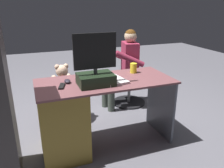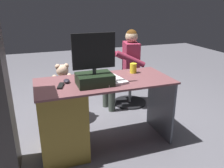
{
  "view_description": "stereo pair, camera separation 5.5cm",
  "coord_description": "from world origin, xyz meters",
  "px_view_note": "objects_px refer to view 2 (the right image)",
  "views": [
    {
      "loc": [
        0.71,
        2.44,
        1.48
      ],
      "look_at": [
        -0.2,
        0.02,
        0.56
      ],
      "focal_mm": 36.53,
      "sensor_mm": 36.0,
      "label": 1
    },
    {
      "loc": [
        0.65,
        2.46,
        1.48
      ],
      "look_at": [
        -0.2,
        0.02,
        0.56
      ],
      "focal_mm": 36.53,
      "sensor_mm": 36.0,
      "label": 2
    }
  ],
  "objects_px": {
    "monitor": "(94,71)",
    "tv_remote": "(61,86)",
    "keyboard": "(96,79)",
    "cup": "(133,68)",
    "desk": "(70,117)",
    "computer_mouse": "(67,81)",
    "visitor_chair": "(130,88)",
    "office_chair_teddy": "(65,102)",
    "person": "(126,63)",
    "teddy_bear": "(63,78)"
  },
  "relations": [
    {
      "from": "keyboard",
      "to": "person",
      "type": "xyz_separation_m",
      "value": [
        -0.68,
        -0.83,
        -0.1
      ]
    },
    {
      "from": "monitor",
      "to": "visitor_chair",
      "type": "distance_m",
      "value": 1.41
    },
    {
      "from": "cup",
      "to": "tv_remote",
      "type": "distance_m",
      "value": 0.85
    },
    {
      "from": "office_chair_teddy",
      "to": "person",
      "type": "xyz_separation_m",
      "value": [
        -0.94,
        -0.19,
        0.4
      ]
    },
    {
      "from": "keyboard",
      "to": "person",
      "type": "relative_size",
      "value": 0.37
    },
    {
      "from": "desk",
      "to": "keyboard",
      "type": "distance_m",
      "value": 0.47
    },
    {
      "from": "cup",
      "to": "tv_remote",
      "type": "bearing_deg",
      "value": 12.57
    },
    {
      "from": "teddy_bear",
      "to": "office_chair_teddy",
      "type": "bearing_deg",
      "value": 90.0
    },
    {
      "from": "keyboard",
      "to": "visitor_chair",
      "type": "height_order",
      "value": "keyboard"
    },
    {
      "from": "desk",
      "to": "office_chair_teddy",
      "type": "height_order",
      "value": "desk"
    },
    {
      "from": "office_chair_teddy",
      "to": "computer_mouse",
      "type": "bearing_deg",
      "value": 86.58
    },
    {
      "from": "desk",
      "to": "computer_mouse",
      "type": "xyz_separation_m",
      "value": [
        0.0,
        -0.06,
        0.37
      ]
    },
    {
      "from": "keyboard",
      "to": "cup",
      "type": "bearing_deg",
      "value": -167.74
    },
    {
      "from": "tv_remote",
      "to": "person",
      "type": "relative_size",
      "value": 0.13
    },
    {
      "from": "computer_mouse",
      "to": "visitor_chair",
      "type": "relative_size",
      "value": 0.19
    },
    {
      "from": "computer_mouse",
      "to": "tv_remote",
      "type": "relative_size",
      "value": 0.64
    },
    {
      "from": "computer_mouse",
      "to": "cup",
      "type": "relative_size",
      "value": 0.88
    },
    {
      "from": "desk",
      "to": "visitor_chair",
      "type": "distance_m",
      "value": 1.39
    },
    {
      "from": "keyboard",
      "to": "person",
      "type": "distance_m",
      "value": 1.07
    },
    {
      "from": "tv_remote",
      "to": "keyboard",
      "type": "bearing_deg",
      "value": -150.31
    },
    {
      "from": "tv_remote",
      "to": "person",
      "type": "height_order",
      "value": "person"
    },
    {
      "from": "desk",
      "to": "computer_mouse",
      "type": "bearing_deg",
      "value": -85.2
    },
    {
      "from": "computer_mouse",
      "to": "tv_remote",
      "type": "height_order",
      "value": "computer_mouse"
    },
    {
      "from": "keyboard",
      "to": "tv_remote",
      "type": "xyz_separation_m",
      "value": [
        0.37,
        0.09,
        -0.0
      ]
    },
    {
      "from": "office_chair_teddy",
      "to": "visitor_chair",
      "type": "relative_size",
      "value": 0.96
    },
    {
      "from": "teddy_bear",
      "to": "person",
      "type": "relative_size",
      "value": 0.31
    },
    {
      "from": "monitor",
      "to": "tv_remote",
      "type": "relative_size",
      "value": 3.28
    },
    {
      "from": "visitor_chair",
      "to": "tv_remote",
      "type": "bearing_deg",
      "value": 39.37
    },
    {
      "from": "keyboard",
      "to": "cup",
      "type": "height_order",
      "value": "cup"
    },
    {
      "from": "office_chair_teddy",
      "to": "teddy_bear",
      "type": "distance_m",
      "value": 0.32
    },
    {
      "from": "desk",
      "to": "teddy_bear",
      "type": "bearing_deg",
      "value": -92.67
    },
    {
      "from": "cup",
      "to": "person",
      "type": "distance_m",
      "value": 0.77
    },
    {
      "from": "monitor",
      "to": "visitor_chair",
      "type": "bearing_deg",
      "value": -129.78
    },
    {
      "from": "cup",
      "to": "teddy_bear",
      "type": "relative_size",
      "value": 0.31
    },
    {
      "from": "cup",
      "to": "visitor_chair",
      "type": "height_order",
      "value": "cup"
    },
    {
      "from": "monitor",
      "to": "computer_mouse",
      "type": "bearing_deg",
      "value": -30.21
    },
    {
      "from": "desk",
      "to": "cup",
      "type": "xyz_separation_m",
      "value": [
        -0.75,
        -0.15,
        0.4
      ]
    },
    {
      "from": "visitor_chair",
      "to": "person",
      "type": "bearing_deg",
      "value": 11.34
    },
    {
      "from": "desk",
      "to": "computer_mouse",
      "type": "relative_size",
      "value": 14.47
    },
    {
      "from": "person",
      "to": "monitor",
      "type": "bearing_deg",
      "value": 52.73
    },
    {
      "from": "tv_remote",
      "to": "teddy_bear",
      "type": "xyz_separation_m",
      "value": [
        -0.11,
        -0.73,
        -0.17
      ]
    },
    {
      "from": "cup",
      "to": "keyboard",
      "type": "bearing_deg",
      "value": 12.26
    },
    {
      "from": "monitor",
      "to": "person",
      "type": "relative_size",
      "value": 0.44
    },
    {
      "from": "desk",
      "to": "cup",
      "type": "distance_m",
      "value": 0.87
    },
    {
      "from": "keyboard",
      "to": "computer_mouse",
      "type": "relative_size",
      "value": 4.38
    },
    {
      "from": "desk",
      "to": "cup",
      "type": "height_order",
      "value": "cup"
    },
    {
      "from": "desk",
      "to": "teddy_bear",
      "type": "xyz_separation_m",
      "value": [
        -0.03,
        -0.7,
        0.19
      ]
    },
    {
      "from": "office_chair_teddy",
      "to": "cup",
      "type": "bearing_deg",
      "value": 143.35
    },
    {
      "from": "monitor",
      "to": "person",
      "type": "bearing_deg",
      "value": -127.27
    },
    {
      "from": "person",
      "to": "cup",
      "type": "bearing_deg",
      "value": 73.31
    }
  ]
}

